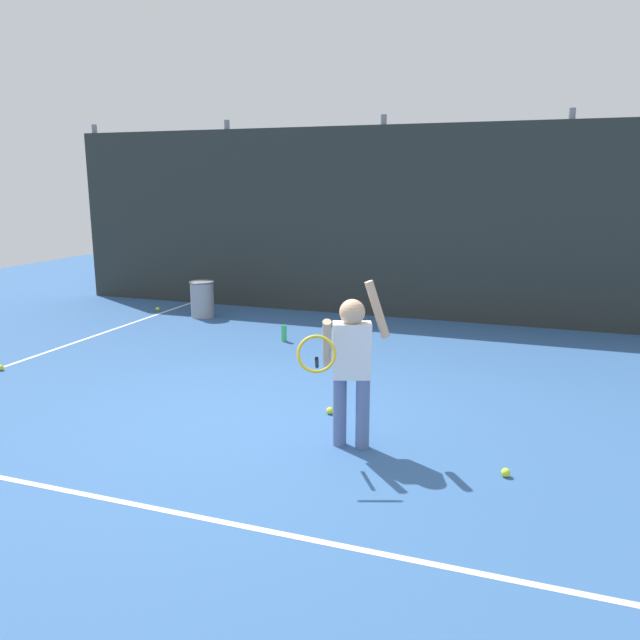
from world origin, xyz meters
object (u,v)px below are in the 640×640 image
at_px(tennis_ball_2, 158,309).
at_px(tennis_ball_4, 326,331).
at_px(tennis_player, 350,360).
at_px(water_bottle, 284,333).
at_px(tennis_ball_1, 506,473).
at_px(ball_hopper, 202,299).
at_px(tennis_ball_3, 1,368).
at_px(tennis_ball_0, 330,411).

distance_m(tennis_ball_2, tennis_ball_4, 3.15).
xyz_separation_m(tennis_player, water_bottle, (-1.82, 2.95, -0.62)).
height_order(water_bottle, tennis_ball_1, water_bottle).
bearing_deg(tennis_ball_1, tennis_player, 174.51).
xyz_separation_m(ball_hopper, tennis_ball_2, (-0.93, 0.15, -0.26)).
bearing_deg(tennis_ball_3, tennis_player, -8.84).
bearing_deg(tennis_ball_3, ball_hopper, 77.96).
bearing_deg(tennis_ball_1, tennis_ball_2, 143.80).
xyz_separation_m(tennis_player, tennis_ball_0, (-0.38, 0.64, -0.69)).
bearing_deg(tennis_ball_2, water_bottle, -22.73).
bearing_deg(tennis_player, water_bottle, 102.39).
bearing_deg(tennis_ball_2, tennis_ball_4, -9.98).
distance_m(water_bottle, tennis_ball_0, 2.73).
bearing_deg(ball_hopper, tennis_ball_4, -10.27).
relative_size(tennis_player, tennis_ball_2, 20.46).
relative_size(ball_hopper, tennis_ball_3, 8.52).
bearing_deg(water_bottle, tennis_ball_2, 157.27).
relative_size(tennis_ball_1, tennis_ball_4, 1.00).
bearing_deg(tennis_ball_2, ball_hopper, -9.30).
bearing_deg(tennis_player, tennis_ball_3, 151.98).
relative_size(tennis_player, water_bottle, 6.14).
distance_m(water_bottle, tennis_ball_3, 3.38).
xyz_separation_m(ball_hopper, tennis_ball_0, (3.23, -3.31, -0.26)).
distance_m(ball_hopper, tennis_ball_0, 4.63).
bearing_deg(tennis_ball_2, tennis_ball_1, -36.20).
xyz_separation_m(water_bottle, tennis_ball_4, (0.38, 0.59, -0.08)).
bearing_deg(tennis_ball_3, tennis_ball_4, 45.02).
height_order(tennis_ball_1, tennis_ball_2, same).
height_order(ball_hopper, tennis_ball_3, ball_hopper).
height_order(tennis_player, tennis_ball_2, tennis_player).
bearing_deg(tennis_ball_4, tennis_ball_2, 170.02).
relative_size(ball_hopper, tennis_ball_1, 8.52).
height_order(tennis_ball_0, tennis_ball_3, same).
distance_m(tennis_player, tennis_ball_0, 1.02).
relative_size(tennis_ball_3, tennis_ball_4, 1.00).
bearing_deg(tennis_ball_4, tennis_player, -68.02).
bearing_deg(tennis_ball_3, water_bottle, 42.50).
bearing_deg(water_bottle, tennis_ball_0, -58.29).
relative_size(water_bottle, tennis_ball_3, 3.33).
xyz_separation_m(ball_hopper, tennis_ball_3, (-0.70, -3.27, -0.26)).
xyz_separation_m(tennis_ball_1, tennis_ball_3, (-5.52, 0.79, 0.00)).
height_order(water_bottle, tennis_ball_3, water_bottle).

